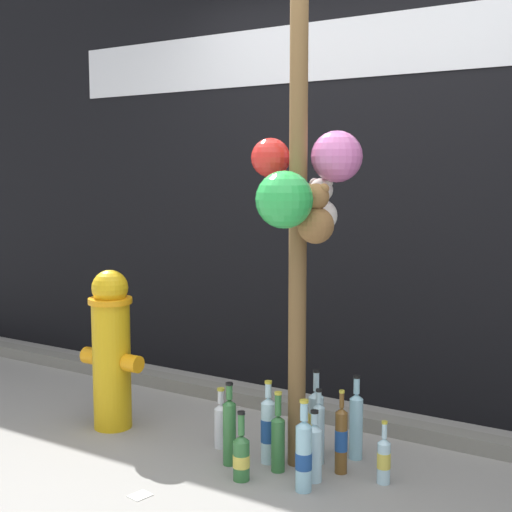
{
  "coord_description": "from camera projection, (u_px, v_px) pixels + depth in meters",
  "views": [
    {
      "loc": [
        1.58,
        -2.39,
        1.37
      ],
      "look_at": [
        -0.19,
        0.45,
        0.98
      ],
      "focal_mm": 49.52,
      "sensor_mm": 36.0,
      "label": 1
    }
  ],
  "objects": [
    {
      "name": "bottle_6",
      "position": [
        316.0,
        421.0,
        3.47
      ],
      "size": [
        0.08,
        0.08,
        0.42
      ],
      "color": "#B2DBEA",
      "rests_on": "ground_plane"
    },
    {
      "name": "fire_hydrant",
      "position": [
        111.0,
        348.0,
        3.8
      ],
      "size": [
        0.39,
        0.24,
        0.87
      ],
      "color": "gold",
      "rests_on": "ground_plane"
    },
    {
      "name": "bottle_4",
      "position": [
        318.0,
        431.0,
        3.35
      ],
      "size": [
        0.06,
        0.06,
        0.36
      ],
      "color": "#B2DBEA",
      "rests_on": "ground_plane"
    },
    {
      "name": "ground_plane",
      "position": [
        239.0,
        498.0,
        3.0
      ],
      "size": [
        14.0,
        14.0,
        0.0
      ],
      "primitive_type": "plane",
      "color": "gray"
    },
    {
      "name": "bottle_5",
      "position": [
        384.0,
        459.0,
        3.14
      ],
      "size": [
        0.06,
        0.06,
        0.29
      ],
      "color": "#B2DBEA",
      "rests_on": "ground_plane"
    },
    {
      "name": "bottle_7",
      "position": [
        314.0,
        451.0,
        3.16
      ],
      "size": [
        0.07,
        0.07,
        0.33
      ],
      "color": "#B2DBEA",
      "rests_on": "ground_plane"
    },
    {
      "name": "building_wall",
      "position": [
        384.0,
        106.0,
        4.09
      ],
      "size": [
        10.0,
        0.21,
        3.53
      ],
      "color": "black",
      "rests_on": "ground_plane"
    },
    {
      "name": "bottle_8",
      "position": [
        241.0,
        456.0,
        3.17
      ],
      "size": [
        0.08,
        0.08,
        0.32
      ],
      "color": "#337038",
      "rests_on": "ground_plane"
    },
    {
      "name": "bottle_1",
      "position": [
        304.0,
        454.0,
        3.05
      ],
      "size": [
        0.07,
        0.07,
        0.41
      ],
      "color": "#93CCE0",
      "rests_on": "ground_plane"
    },
    {
      "name": "litter_0",
      "position": [
        140.0,
        495.0,
        3.02
      ],
      "size": [
        0.09,
        0.1,
        0.01
      ],
      "primitive_type": "cube",
      "rotation": [
        0.0,
        0.0,
        2.95
      ],
      "color": "silver",
      "rests_on": "ground_plane"
    },
    {
      "name": "bottle_9",
      "position": [
        356.0,
        424.0,
        3.4
      ],
      "size": [
        0.07,
        0.07,
        0.41
      ],
      "color": "#93CCE0",
      "rests_on": "ground_plane"
    },
    {
      "name": "memorial_post",
      "position": [
        303.0,
        123.0,
        3.15
      ],
      "size": [
        0.56,
        0.56,
        2.98
      ],
      "color": "brown",
      "rests_on": "ground_plane"
    },
    {
      "name": "bottle_10",
      "position": [
        341.0,
        439.0,
        3.24
      ],
      "size": [
        0.06,
        0.06,
        0.39
      ],
      "color": "brown",
      "rests_on": "ground_plane"
    },
    {
      "name": "bottle_11",
      "position": [
        221.0,
        423.0,
        3.55
      ],
      "size": [
        0.07,
        0.07,
        0.31
      ],
      "color": "silver",
      "rests_on": "ground_plane"
    },
    {
      "name": "bottle_2",
      "position": [
        278.0,
        440.0,
        3.26
      ],
      "size": [
        0.06,
        0.06,
        0.38
      ],
      "color": "#337038",
      "rests_on": "ground_plane"
    },
    {
      "name": "curb_strip",
      "position": [
        345.0,
        417.0,
        3.89
      ],
      "size": [
        8.0,
        0.12,
        0.08
      ],
      "primitive_type": "cube",
      "color": "slate",
      "rests_on": "ground_plane"
    },
    {
      "name": "bottle_0",
      "position": [
        229.0,
        430.0,
        3.33
      ],
      "size": [
        0.06,
        0.06,
        0.4
      ],
      "color": "#337038",
      "rests_on": "ground_plane"
    },
    {
      "name": "bottle_3",
      "position": [
        268.0,
        429.0,
        3.36
      ],
      "size": [
        0.07,
        0.07,
        0.4
      ],
      "color": "#B2DBEA",
      "rests_on": "ground_plane"
    }
  ]
}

